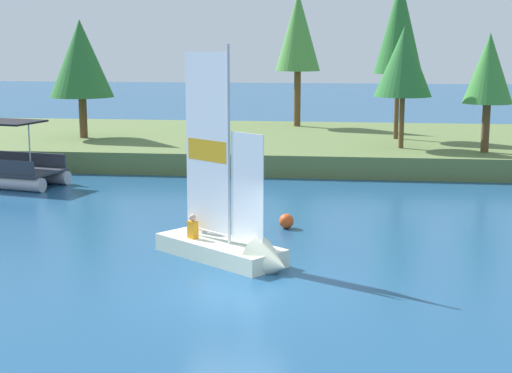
# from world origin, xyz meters

# --- Properties ---
(ground_plane) EXTENTS (200.00, 200.00, 0.00)m
(ground_plane) POSITION_xyz_m (0.00, 0.00, 0.00)
(ground_plane) COLOR navy
(shore_bank) EXTENTS (80.00, 15.52, 1.03)m
(shore_bank) POSITION_xyz_m (0.00, 24.16, 0.51)
(shore_bank) COLOR #5B703D
(shore_bank) RESTS_ON ground
(shoreline_tree_left) EXTENTS (3.38, 3.38, 6.26)m
(shoreline_tree_left) POSITION_xyz_m (-11.56, 21.85, 5.23)
(shoreline_tree_left) COLOR brown
(shoreline_tree_left) RESTS_ON shore_bank
(shoreline_tree_midleft) EXTENTS (2.71, 2.71, 8.07)m
(shoreline_tree_midleft) POSITION_xyz_m (-0.57, 29.14, 6.68)
(shoreline_tree_midleft) COLOR brown
(shoreline_tree_midleft) RESTS_ON shore_bank
(shoreline_tree_centre) EXTENTS (2.52, 2.52, 8.39)m
(shoreline_tree_centre) POSITION_xyz_m (5.12, 23.50, 6.92)
(shoreline_tree_centre) COLOR brown
(shoreline_tree_centre) RESTS_ON shore_bank
(shoreline_tree_midright) EXTENTS (2.76, 2.76, 5.84)m
(shoreline_tree_midright) POSITION_xyz_m (5.17, 19.73, 5.18)
(shoreline_tree_midright) COLOR brown
(shoreline_tree_midright) RESTS_ON shore_bank
(shoreline_tree_right) EXTENTS (2.28, 2.28, 5.51)m
(shoreline_tree_right) POSITION_xyz_m (8.98, 18.76, 4.87)
(shoreline_tree_right) COLOR brown
(shoreline_tree_right) RESTS_ON shore_bank
(sailboat) EXTENTS (4.48, 3.90, 6.46)m
(sailboat) POSITION_xyz_m (-0.35, 2.47, 0.50)
(sailboat) COLOR silver
(sailboat) RESTS_ON ground
(channel_buoy) EXTENTS (0.49, 0.49, 0.49)m
(channel_buoy) POSITION_xyz_m (0.71, 6.73, 0.25)
(channel_buoy) COLOR #E54C19
(channel_buoy) RESTS_ON ground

